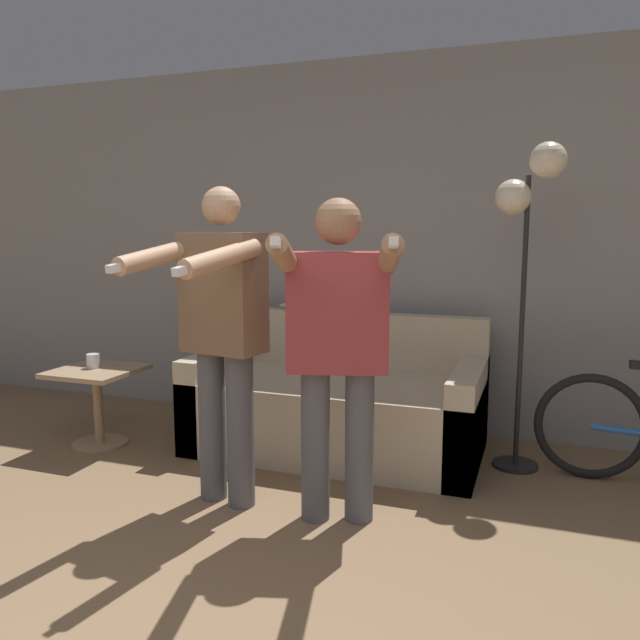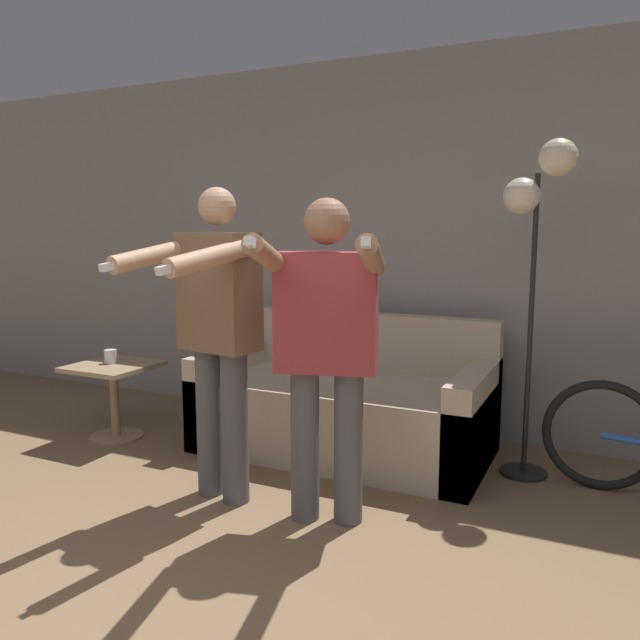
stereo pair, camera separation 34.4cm
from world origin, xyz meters
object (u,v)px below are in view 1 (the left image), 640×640
(floor_lamp, at_px, (529,213))
(cup, at_px, (93,361))
(person_left, at_px, (221,327))
(side_table, at_px, (97,390))
(couch, at_px, (338,406))
(cat, at_px, (316,300))
(person_right, at_px, (338,337))

(floor_lamp, height_order, cup, floor_lamp)
(person_left, bearing_deg, side_table, 167.39)
(couch, xyz_separation_m, person_left, (-0.30, -0.98, 0.65))
(cat, xyz_separation_m, side_table, (-1.24, -0.83, -0.55))
(person_right, relative_size, floor_lamp, 0.82)
(person_right, distance_m, cat, 1.46)
(cup, bearing_deg, person_left, -22.91)
(cup, bearing_deg, side_table, -27.86)
(person_left, bearing_deg, couch, 82.97)
(person_left, bearing_deg, cup, 167.23)
(couch, bearing_deg, cup, -163.95)
(person_left, relative_size, cat, 3.36)
(person_right, bearing_deg, person_left, 163.76)
(person_right, relative_size, cat, 3.23)
(cat, bearing_deg, person_left, -90.97)
(floor_lamp, distance_m, cup, 2.88)
(couch, xyz_separation_m, cup, (-1.55, -0.45, 0.28))
(person_right, xyz_separation_m, cup, (-1.87, 0.53, -0.35))
(cat, relative_size, side_table, 0.94)
(side_table, bearing_deg, person_right, -15.47)
(couch, xyz_separation_m, floor_lamp, (1.12, 0.07, 1.23))
(cat, bearing_deg, side_table, -146.24)
(cat, bearing_deg, floor_lamp, -11.92)
(person_left, relative_size, person_right, 1.04)
(person_right, bearing_deg, cat, 97.62)
(side_table, bearing_deg, cup, 152.14)
(couch, relative_size, cat, 3.76)
(person_right, distance_m, side_table, 1.98)
(person_right, bearing_deg, cup, 147.84)
(couch, distance_m, cup, 1.64)
(person_left, xyz_separation_m, side_table, (-1.21, 0.51, -0.56))
(couch, relative_size, cup, 19.63)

